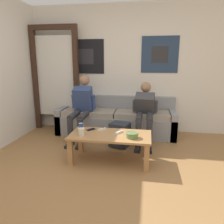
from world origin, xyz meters
TOP-DOWN VIEW (x-y plane):
  - ground_plane at (0.00, 0.00)m, footprint 18.00×18.00m
  - wall_back at (-0.00, 2.35)m, footprint 10.00×0.07m
  - door_frame at (-1.46, 2.13)m, footprint 1.00×0.10m
  - couch at (-0.16, 2.01)m, footprint 2.34×0.67m
  - coffee_table at (-0.06, 0.77)m, footprint 1.18×0.59m
  - person_seated_adult at (-0.77, 1.66)m, footprint 0.47×0.95m
  - person_seated_teen at (0.41, 1.67)m, footprint 0.47×0.98m
  - backpack at (-0.00, 1.35)m, footprint 0.38×0.36m
  - ceramic_bowl at (0.26, 0.67)m, footprint 0.17×0.17m
  - pillar_candle at (-0.46, 0.65)m, footprint 0.09×0.09m
  - drink_can_blue at (-0.53, 0.84)m, footprint 0.07×0.07m
  - game_controller_near_left at (0.05, 0.84)m, footprint 0.11×0.14m
  - game_controller_near_right at (-0.22, 0.95)m, footprint 0.11×0.14m
  - cell_phone at (-0.39, 0.92)m, footprint 0.14×0.15m

SIDE VIEW (x-z plane):
  - ground_plane at x=0.00m, z-range 0.00..0.00m
  - backpack at x=0.00m, z-range -0.01..0.41m
  - couch at x=-0.16m, z-range -0.10..0.64m
  - coffee_table at x=-0.06m, z-range 0.14..0.55m
  - cell_phone at x=-0.39m, z-range 0.41..0.42m
  - game_controller_near_left at x=0.05m, z-range 0.41..0.44m
  - game_controller_near_right at x=-0.22m, z-range 0.41..0.44m
  - ceramic_bowl at x=0.26m, z-range 0.42..0.49m
  - pillar_candle at x=-0.46m, z-range 0.41..0.53m
  - drink_can_blue at x=-0.53m, z-range 0.41..0.54m
  - person_seated_teen at x=0.41m, z-range 0.06..1.12m
  - person_seated_adult at x=-0.77m, z-range 0.05..1.24m
  - door_frame at x=-1.46m, z-range 0.12..2.27m
  - wall_back at x=0.00m, z-range 0.00..2.55m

